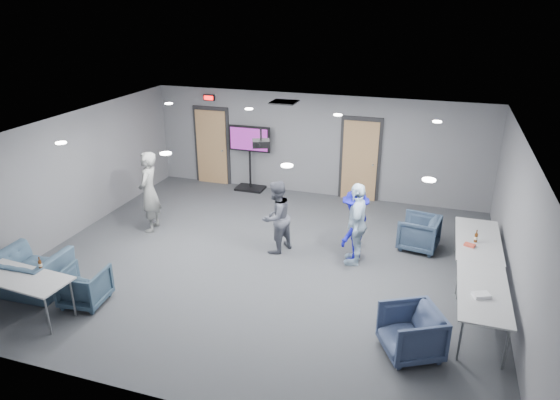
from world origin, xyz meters
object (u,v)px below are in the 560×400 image
(person_d, at_px, (354,226))
(bottle_front, at_px, (40,265))
(table_right_a, at_px, (478,241))
(bottle_right, at_px, (476,238))
(chair_front_b, at_px, (31,273))
(person_a, at_px, (149,192))
(person_c, at_px, (357,224))
(chair_right_c, at_px, (411,332))
(chair_front_a, at_px, (85,286))
(projector, at_px, (261,143))
(tv_stand, at_px, (250,154))
(person_b, at_px, (276,217))
(table_right_b, at_px, (483,294))
(chair_right_a, at_px, (419,233))
(table_front_left, at_px, (22,280))

(person_d, height_order, bottle_front, person_d)
(table_right_a, relative_size, bottle_right, 7.86)
(chair_front_b, bearing_deg, person_a, -104.13)
(person_c, relative_size, bottle_front, 7.45)
(person_c, height_order, chair_right_c, person_c)
(chair_front_a, bearing_deg, projector, -137.89)
(tv_stand, relative_size, projector, 4.43)
(person_c, xyz_separation_m, tv_stand, (-3.51, 3.24, 0.17))
(person_b, height_order, tv_stand, tv_stand)
(table_right_b, height_order, bottle_right, bottle_right)
(chair_right_a, relative_size, chair_front_b, 0.68)
(bottle_front, distance_m, bottle_right, 7.73)
(chair_right_c, height_order, chair_front_b, chair_front_b)
(person_a, relative_size, table_front_left, 1.08)
(person_a, xyz_separation_m, table_right_a, (6.98, 0.18, -0.24))
(chair_front_b, relative_size, bottle_front, 5.20)
(chair_right_a, distance_m, table_front_left, 7.56)
(chair_front_a, relative_size, projector, 1.81)
(person_a, relative_size, chair_right_c, 2.26)
(person_c, xyz_separation_m, bottle_right, (2.21, 0.12, -0.02))
(chair_front_a, bearing_deg, tv_stand, -102.15)
(chair_right_c, height_order, table_right_b, chair_right_c)
(person_c, distance_m, chair_front_a, 5.13)
(person_a, xyz_separation_m, bottle_right, (6.92, 0.04, -0.10))
(table_right_b, distance_m, bottle_right, 1.76)
(table_right_a, height_order, table_front_left, same)
(person_c, xyz_separation_m, chair_front_a, (-4.19, -2.91, -0.51))
(chair_front_b, distance_m, bottle_front, 0.77)
(bottle_right, bearing_deg, table_right_a, 67.39)
(person_a, xyz_separation_m, table_front_left, (-0.18, -3.59, -0.24))
(person_c, xyz_separation_m, table_front_left, (-4.89, -3.51, -0.17))
(chair_right_c, height_order, table_right_a, chair_right_c)
(person_b, height_order, table_front_left, person_b)
(table_front_left, xyz_separation_m, tv_stand, (1.38, 6.75, 0.34))
(person_c, bearing_deg, chair_right_a, 125.12)
(chair_right_a, bearing_deg, person_b, -60.96)
(person_b, xyz_separation_m, table_right_b, (3.93, -1.60, -0.09))
(chair_front_b, distance_m, table_front_left, 0.80)
(table_front_left, bearing_deg, projector, 50.61)
(chair_right_c, relative_size, chair_front_b, 0.69)
(person_b, distance_m, tv_stand, 3.77)
(person_c, height_order, person_d, person_c)
(chair_front_a, height_order, table_right_b, table_right_b)
(table_right_a, bearing_deg, projector, 98.19)
(person_b, bearing_deg, chair_front_a, -17.58)
(chair_right_a, relative_size, bottle_front, 3.51)
(table_right_b, bearing_deg, person_c, 54.35)
(table_right_b, xyz_separation_m, bottle_front, (-7.04, -1.57, 0.13))
(chair_right_a, bearing_deg, bottle_right, 58.59)
(person_d, xyz_separation_m, chair_right_c, (1.33, -2.65, -0.37))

